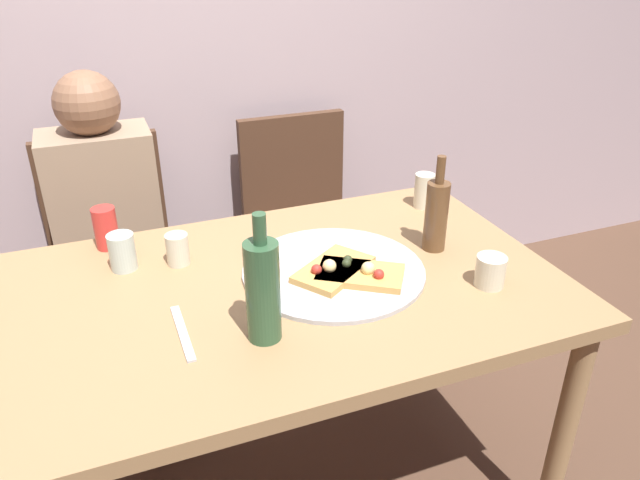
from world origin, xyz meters
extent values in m
cube|color=#B29EA3|center=(0.00, 1.12, 1.30)|extent=(6.00, 0.10, 2.60)
cube|color=#99754C|center=(0.00, 0.00, 0.73)|extent=(1.44, 0.90, 0.04)
cylinder|color=#99754C|center=(0.66, -0.39, 0.35)|extent=(0.06, 0.06, 0.71)
cylinder|color=#99754C|center=(-0.66, 0.39, 0.35)|extent=(0.06, 0.06, 0.71)
cylinder|color=#99754C|center=(0.66, 0.39, 0.35)|extent=(0.06, 0.06, 0.71)
cylinder|color=#ADADB2|center=(0.15, 0.01, 0.76)|extent=(0.49, 0.49, 0.01)
cube|color=tan|center=(0.19, -0.06, 0.77)|extent=(0.26, 0.23, 0.02)
sphere|color=#EAD184|center=(0.21, -0.07, 0.79)|extent=(0.04, 0.04, 0.04)
sphere|color=#2D381E|center=(0.17, -0.02, 0.79)|extent=(0.02, 0.02, 0.02)
sphere|color=#B22D23|center=(0.22, -0.10, 0.79)|extent=(0.03, 0.03, 0.03)
cube|color=tan|center=(0.14, -0.01, 0.77)|extent=(0.25, 0.23, 0.02)
sphere|color=#EAD184|center=(0.12, -0.02, 0.79)|extent=(0.04, 0.04, 0.04)
sphere|color=#2D381E|center=(0.18, 0.00, 0.79)|extent=(0.02, 0.02, 0.02)
sphere|color=#B22D23|center=(0.09, -0.02, 0.79)|extent=(0.03, 0.03, 0.03)
cylinder|color=#2D5133|center=(-0.11, -0.20, 0.87)|extent=(0.08, 0.08, 0.24)
cylinder|color=#2D5133|center=(-0.11, -0.20, 1.02)|extent=(0.03, 0.03, 0.07)
cylinder|color=brown|center=(0.46, 0.03, 0.85)|extent=(0.06, 0.06, 0.20)
cylinder|color=brown|center=(0.46, 0.03, 0.99)|extent=(0.02, 0.02, 0.08)
cylinder|color=beige|center=(0.58, 0.30, 0.81)|extent=(0.06, 0.06, 0.11)
cylinder|color=beige|center=(0.49, -0.19, 0.79)|extent=(0.08, 0.08, 0.08)
cylinder|color=#B7C6BC|center=(-0.37, 0.24, 0.80)|extent=(0.07, 0.07, 0.10)
cylinder|color=beige|center=(-0.23, 0.21, 0.79)|extent=(0.06, 0.06, 0.09)
cylinder|color=red|center=(-0.40, 0.38, 0.81)|extent=(0.07, 0.07, 0.12)
cube|color=#B7B7BC|center=(-0.28, -0.12, 0.75)|extent=(0.02, 0.22, 0.01)
cube|color=#472D1E|center=(-0.39, 0.77, 0.45)|extent=(0.44, 0.44, 0.05)
cube|color=#472D1E|center=(-0.39, 0.97, 0.68)|extent=(0.44, 0.04, 0.45)
cylinder|color=#472D1E|center=(-0.20, 0.58, 0.21)|extent=(0.04, 0.04, 0.42)
cylinder|color=#472D1E|center=(-0.58, 0.58, 0.21)|extent=(0.04, 0.04, 0.42)
cylinder|color=#472D1E|center=(-0.20, 0.96, 0.21)|extent=(0.04, 0.04, 0.42)
cylinder|color=#472D1E|center=(-0.58, 0.96, 0.21)|extent=(0.04, 0.04, 0.42)
cube|color=#472D1E|center=(0.36, 0.77, 0.45)|extent=(0.44, 0.44, 0.05)
cube|color=#472D1E|center=(0.36, 0.97, 0.68)|extent=(0.44, 0.04, 0.45)
cylinder|color=#472D1E|center=(0.55, 0.58, 0.21)|extent=(0.04, 0.04, 0.42)
cylinder|color=#472D1E|center=(0.17, 0.58, 0.21)|extent=(0.04, 0.04, 0.42)
cylinder|color=#472D1E|center=(0.55, 0.96, 0.21)|extent=(0.04, 0.04, 0.42)
cylinder|color=#472D1E|center=(0.17, 0.96, 0.21)|extent=(0.04, 0.04, 0.42)
cube|color=#937A60|center=(-0.39, 0.79, 0.71)|extent=(0.36, 0.22, 0.52)
sphere|color=brown|center=(-0.39, 0.79, 1.06)|extent=(0.21, 0.21, 0.21)
cylinder|color=#3B3026|center=(-0.31, 0.59, 0.45)|extent=(0.12, 0.40, 0.12)
cylinder|color=#3B3026|center=(-0.47, 0.59, 0.45)|extent=(0.12, 0.40, 0.12)
cylinder|color=#3B3026|center=(-0.31, 0.39, 0.23)|extent=(0.11, 0.11, 0.45)
cylinder|color=#3B3026|center=(-0.47, 0.39, 0.23)|extent=(0.11, 0.11, 0.45)
camera|label=1|loc=(-0.40, -1.28, 1.58)|focal=34.21mm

